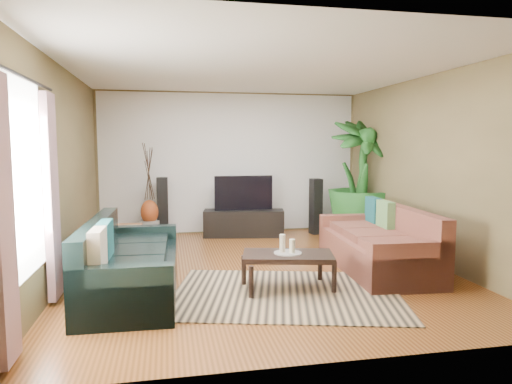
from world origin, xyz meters
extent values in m
plane|color=brown|center=(0.00, 0.00, 0.00)|extent=(5.50, 5.50, 0.00)
plane|color=white|center=(0.00, 0.00, 2.70)|extent=(5.50, 5.50, 0.00)
plane|color=brown|center=(0.00, 2.75, 1.35)|extent=(5.00, 0.00, 5.00)
plane|color=brown|center=(0.00, -2.75, 1.35)|extent=(5.00, 0.00, 5.00)
plane|color=brown|center=(-2.50, 0.00, 1.35)|extent=(0.00, 5.50, 5.50)
plane|color=brown|center=(2.50, 0.00, 1.35)|extent=(0.00, 5.50, 5.50)
plane|color=white|center=(0.00, 2.74, 1.35)|extent=(4.90, 0.00, 4.90)
plane|color=white|center=(-2.48, -1.60, 1.40)|extent=(0.00, 1.80, 1.80)
cube|color=gray|center=(-2.43, -2.35, 1.15)|extent=(0.08, 0.35, 2.20)
cube|color=gray|center=(-2.43, -0.85, 1.15)|extent=(0.08, 0.35, 2.20)
cylinder|color=black|center=(-2.43, -1.60, 2.30)|extent=(0.03, 1.90, 0.03)
cube|color=black|center=(-1.62, -0.70, 0.42)|extent=(1.04, 2.29, 0.85)
cube|color=brown|center=(1.59, -0.28, 0.42)|extent=(1.13, 2.26, 0.85)
cube|color=tan|center=(0.10, -1.09, 0.01)|extent=(2.94, 2.40, 0.01)
cube|color=black|center=(0.17, -0.91, 0.22)|extent=(1.15, 0.79, 0.43)
cylinder|color=#9B9B96|center=(0.17, -0.91, 0.44)|extent=(0.33, 0.33, 0.01)
cylinder|color=beige|center=(0.11, -0.88, 0.55)|extent=(0.07, 0.07, 0.21)
cylinder|color=beige|center=(0.21, -0.95, 0.53)|extent=(0.07, 0.07, 0.16)
cylinder|color=white|center=(0.24, -0.85, 0.51)|extent=(0.07, 0.07, 0.13)
cube|color=black|center=(0.18, 2.29, 0.25)|extent=(1.53, 0.69, 0.49)
cube|color=black|center=(0.18, 2.31, 0.81)|extent=(1.09, 0.06, 0.64)
cube|color=black|center=(-1.31, 2.45, 0.56)|extent=(0.20, 0.22, 1.11)
cube|color=black|center=(1.57, 2.26, 0.53)|extent=(0.22, 0.24, 1.06)
imported|color=#1C541C|center=(2.25, 1.77, 1.08)|extent=(1.45, 1.45, 2.16)
cylinder|color=black|center=(2.25, 1.77, 0.16)|extent=(0.40, 0.40, 0.31)
cube|color=gray|center=(-1.54, 2.33, 0.17)|extent=(0.36, 0.36, 0.34)
ellipsoid|color=#8F3D1A|center=(-1.54, 2.33, 0.50)|extent=(0.31, 0.31, 0.44)
cube|color=brown|center=(-1.86, 0.92, 0.25)|extent=(0.53, 0.53, 0.51)
camera|label=1|loc=(-1.22, -6.00, 1.71)|focal=32.00mm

